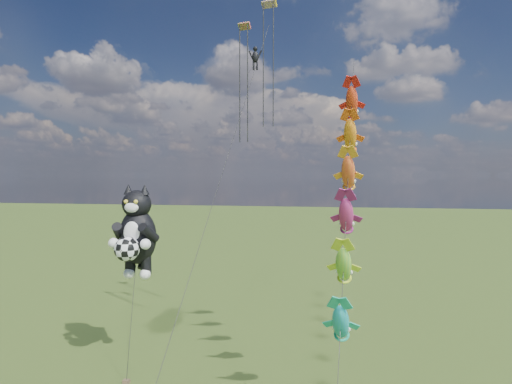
# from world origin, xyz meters

# --- Properties ---
(cat_kite_rig) EXTENTS (2.86, 4.34, 11.94)m
(cat_kite_rig) POSITION_xyz_m (3.66, 4.92, 8.82)
(cat_kite_rig) COLOR brown
(cat_kite_rig) RESTS_ON ground
(fish_windsock_rig) EXTENTS (1.87, 15.91, 20.49)m
(fish_windsock_rig) POSITION_xyz_m (17.17, 2.73, 11.50)
(fish_windsock_rig) COLOR brown
(fish_windsock_rig) RESTS_ON ground
(parafoil_rig) EXTENTS (4.28, 17.28, 25.88)m
(parafoil_rig) POSITION_xyz_m (10.75, 9.47, 20.79)
(parafoil_rig) COLOR brown
(parafoil_rig) RESTS_ON ground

